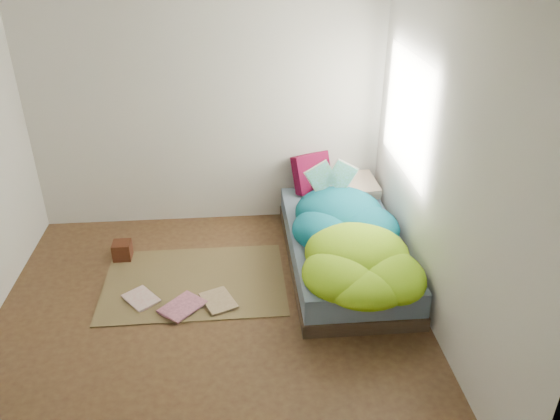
% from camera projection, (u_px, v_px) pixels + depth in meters
% --- Properties ---
extents(ground, '(3.50, 3.50, 0.00)m').
position_uv_depth(ground, '(210.00, 321.00, 4.40)').
color(ground, '#46291A').
rests_on(ground, ground).
extents(room_walls, '(3.54, 3.54, 2.62)m').
position_uv_depth(room_walls, '(197.00, 130.00, 3.64)').
color(room_walls, silver).
rests_on(room_walls, ground).
extents(bed, '(1.00, 2.00, 0.34)m').
position_uv_depth(bed, '(343.00, 249.00, 5.05)').
color(bed, '#37291E').
rests_on(bed, ground).
extents(duvet, '(0.96, 1.84, 0.34)m').
position_uv_depth(duvet, '(350.00, 229.00, 4.69)').
color(duvet, '#07516F').
rests_on(duvet, bed).
extents(rug, '(1.60, 1.10, 0.01)m').
position_uv_depth(rug, '(195.00, 282.00, 4.87)').
color(rug, brown).
rests_on(rug, ground).
extents(pillow_floral, '(0.68, 0.47, 0.14)m').
position_uv_depth(pillow_floral, '(346.00, 188.00, 5.63)').
color(pillow_floral, silver).
rests_on(pillow_floral, bed).
extents(pillow_magenta, '(0.41, 0.29, 0.40)m').
position_uv_depth(pillow_magenta, '(312.00, 173.00, 5.67)').
color(pillow_magenta, '#490420').
rests_on(pillow_magenta, bed).
extents(open_book, '(0.42, 0.12, 0.25)m').
position_uv_depth(open_book, '(332.00, 167.00, 5.13)').
color(open_book, '#2B842B').
rests_on(open_book, duvet).
extents(wooden_box, '(0.17, 0.17, 0.17)m').
position_uv_depth(wooden_box, '(122.00, 250.00, 5.16)').
color(wooden_box, '#39150D').
rests_on(wooden_box, rug).
extents(floor_book_a, '(0.36, 0.37, 0.02)m').
position_uv_depth(floor_book_a, '(130.00, 304.00, 4.56)').
color(floor_book_a, silver).
rests_on(floor_book_a, rug).
extents(floor_book_b, '(0.42, 0.43, 0.03)m').
position_uv_depth(floor_book_b, '(172.00, 301.00, 4.58)').
color(floor_book_b, pink).
rests_on(floor_book_b, rug).
extents(floor_book_c, '(0.35, 0.39, 0.02)m').
position_uv_depth(floor_book_c, '(205.00, 305.00, 4.54)').
color(floor_book_c, tan).
rests_on(floor_book_c, rug).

